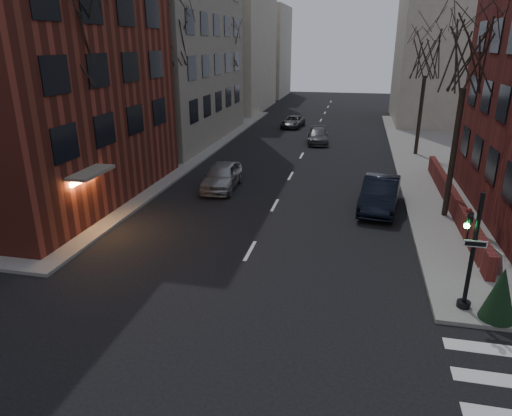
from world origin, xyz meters
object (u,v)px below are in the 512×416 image
at_px(streetlamp_near, 160,113).
at_px(parked_sedan, 380,194).
at_px(car_lane_silver, 222,176).
at_px(traffic_signal, 469,259).
at_px(evergreen_shrub, 501,294).
at_px(car_lane_gray, 318,136).
at_px(tree_left_a, 68,42).
at_px(sandwich_board, 493,262).
at_px(tree_left_c, 227,47).
at_px(car_lane_far, 293,122).
at_px(tree_right_a, 469,52).
at_px(streetlamp_far, 239,86).
at_px(tree_right_b, 427,55).
at_px(tree_left_b, 171,35).

distance_m(streetlamp_near, parked_sedan, 14.59).
xyz_separation_m(parked_sedan, car_lane_silver, (-9.27, 1.73, -0.05)).
distance_m(traffic_signal, car_lane_silver, 16.27).
bearing_deg(evergreen_shrub, car_lane_gray, 106.87).
xyz_separation_m(tree_left_a, sandwich_board, (18.28, -2.35, -7.82)).
distance_m(tree_left_a, car_lane_silver, 11.17).
bearing_deg(tree_left_c, car_lane_far, 23.12).
bearing_deg(tree_right_a, tree_left_a, -167.20).
relative_size(tree_right_a, streetlamp_far, 1.55).
xyz_separation_m(car_lane_far, evergreen_shrub, (11.40, -34.18, 0.46)).
distance_m(car_lane_gray, sandwich_board, 25.03).
height_order(tree_left_a, sandwich_board, tree_left_a).
bearing_deg(tree_right_b, car_lane_far, 136.69).
height_order(tree_right_a, tree_right_b, tree_right_a).
xyz_separation_m(tree_left_a, tree_left_b, (0.00, 12.00, 0.44)).
xyz_separation_m(traffic_signal, sandwich_board, (1.55, 2.66, -1.26)).
distance_m(tree_left_b, sandwich_board, 24.67).
xyz_separation_m(parked_sedan, car_lane_gray, (-4.78, 16.53, -0.21)).
bearing_deg(car_lane_far, tree_left_c, -151.61).
bearing_deg(traffic_signal, parked_sedan, 103.81).
distance_m(streetlamp_far, evergreen_shrub, 37.74).
height_order(tree_left_b, evergreen_shrub, tree_left_b).
bearing_deg(streetlamp_near, tree_right_b, 30.47).
xyz_separation_m(tree_left_a, parked_sedan, (14.38, 4.60, -7.62)).
distance_m(tree_left_c, car_lane_gray, 13.05).
xyz_separation_m(traffic_signal, streetlamp_far, (-16.14, 33.01, 2.33)).
distance_m(tree_left_b, evergreen_shrub, 26.09).
distance_m(tree_left_a, streetlamp_far, 28.32).
relative_size(car_lane_far, sandwich_board, 4.22).
distance_m(streetlamp_far, car_lane_gray, 11.88).
distance_m(tree_left_a, streetlamp_near, 9.07).
relative_size(traffic_signal, streetlamp_far, 0.64).
xyz_separation_m(tree_left_b, car_lane_silver, (5.11, -5.68, -8.11)).
distance_m(tree_left_b, tree_right_b, 18.64).
bearing_deg(tree_right_b, parked_sedan, -103.52).
height_order(tree_right_a, sandwich_board, tree_right_a).
height_order(tree_right_b, evergreen_shrub, tree_right_b).
bearing_deg(tree_left_b, car_lane_gray, 43.56).
relative_size(tree_right_b, streetlamp_far, 1.46).
xyz_separation_m(tree_left_c, car_lane_far, (6.27, 2.68, -7.44)).
relative_size(tree_left_c, car_lane_far, 2.29).
height_order(tree_left_a, tree_left_b, tree_left_b).
distance_m(tree_right_b, evergreen_shrub, 24.39).
distance_m(tree_right_a, car_lane_gray, 20.30).
xyz_separation_m(traffic_signal, tree_left_a, (-16.74, 5.01, 6.56)).
bearing_deg(sandwich_board, tree_right_a, 82.74).
xyz_separation_m(tree_right_a, car_lane_silver, (-12.49, 2.32, -7.23)).
height_order(tree_left_a, tree_right_b, tree_left_a).
bearing_deg(car_lane_far, traffic_signal, -67.47).
xyz_separation_m(traffic_signal, tree_left_b, (-16.74, 17.01, 7.00)).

